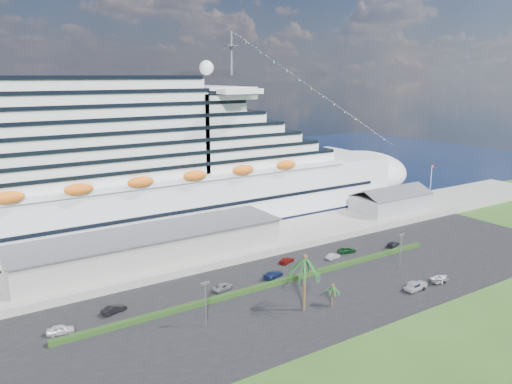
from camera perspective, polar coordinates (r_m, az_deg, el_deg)
ground at (r=97.73m, az=11.71°, el=-12.60°), size 420.00×420.00×0.00m
asphalt_lot at (r=105.01m, az=7.46°, el=-10.50°), size 140.00×38.00×0.12m
wharf at (r=126.57m, az=-1.05°, el=-5.76°), size 240.00×20.00×1.80m
water at (r=206.20m, az=-14.33°, el=1.07°), size 420.00×160.00×0.02m
cruise_ship at (r=134.85m, az=-14.35°, el=1.97°), size 191.00×38.00×54.00m
terminal_building at (r=114.80m, az=-11.78°, el=-5.91°), size 61.00×15.00×6.30m
port_shed at (r=158.05m, az=15.19°, el=-1.02°), size 24.00×12.31×7.37m
flagpole at (r=170.80m, az=19.35°, el=1.07°), size 1.08×0.16×12.00m
hedge at (r=103.90m, az=2.22°, el=-10.35°), size 88.00×1.10×0.90m
lamp_post_left at (r=86.29m, az=-5.79°, el=-12.08°), size 1.60×0.35×8.27m
lamp_post_right at (r=114.43m, az=16.25°, el=-6.06°), size 1.60×0.35×8.27m
palm_tall at (r=90.62m, az=5.62°, el=-8.14°), size 8.82×8.82×11.13m
palm_short at (r=95.00m, az=8.76°, el=-10.82°), size 3.53×3.53×4.56m
parked_car_0 at (r=91.92m, az=-21.44°, el=-14.43°), size 4.75×2.77×1.52m
parked_car_1 at (r=96.04m, az=-15.94°, el=-12.75°), size 4.86×2.71×1.52m
parked_car_2 at (r=101.75m, az=-3.85°, el=-10.78°), size 5.04×3.39×1.28m
parked_car_3 at (r=107.32m, az=1.99°, el=-9.38°), size 5.48×3.43×1.48m
parked_car_4 at (r=115.32m, az=3.53°, el=-7.75°), size 4.59×2.99×1.45m
parked_car_5 at (r=118.96m, az=8.79°, el=-7.27°), size 3.95×1.80×1.25m
parked_car_6 at (r=123.48m, az=10.38°, el=-6.55°), size 4.90×3.04×1.26m
parked_car_7 at (r=130.29m, az=15.40°, el=-5.74°), size 5.04×3.44×1.36m
pickup_truck at (r=106.01m, az=17.75°, el=-10.20°), size 5.16×2.19×1.78m
boat_trailer at (r=111.32m, az=20.30°, el=-9.23°), size 5.44×3.55×1.56m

